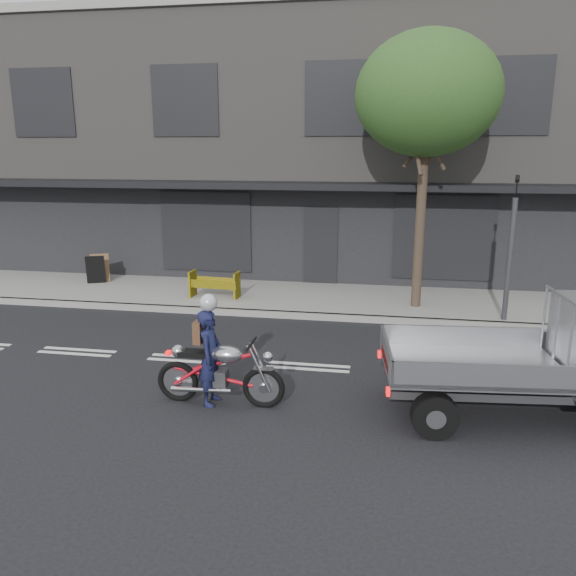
% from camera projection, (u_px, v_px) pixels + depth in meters
% --- Properties ---
extents(ground, '(80.00, 80.00, 0.00)m').
position_uv_depth(ground, '(308.00, 367.00, 10.75)').
color(ground, black).
rests_on(ground, ground).
extents(sidewalk, '(32.00, 3.20, 0.15)m').
position_uv_depth(sidewalk, '(332.00, 300.00, 15.23)').
color(sidewalk, gray).
rests_on(sidewalk, ground).
extents(kerb, '(32.00, 0.20, 0.15)m').
position_uv_depth(kerb, '(325.00, 317.00, 13.70)').
color(kerb, gray).
rests_on(kerb, ground).
extents(building_main, '(26.00, 10.00, 8.00)m').
position_uv_depth(building_main, '(351.00, 150.00, 20.58)').
color(building_main, slate).
rests_on(building_main, ground).
extents(street_tree, '(3.40, 3.40, 6.74)m').
position_uv_depth(street_tree, '(427.00, 95.00, 13.12)').
color(street_tree, '#382B21').
rests_on(street_tree, ground).
extents(traffic_light_pole, '(0.12, 0.12, 3.50)m').
position_uv_depth(traffic_light_pole, '(510.00, 257.00, 12.86)').
color(traffic_light_pole, '#2D2D30').
rests_on(traffic_light_pole, ground).
extents(motorcycle, '(2.15, 0.62, 1.11)m').
position_uv_depth(motorcycle, '(220.00, 371.00, 9.09)').
color(motorcycle, black).
rests_on(motorcycle, ground).
extents(rider, '(0.38, 0.58, 1.59)m').
position_uv_depth(rider, '(210.00, 357.00, 9.06)').
color(rider, '#15183B').
rests_on(rider, ground).
extents(construction_barrier, '(1.37, 0.65, 0.75)m').
position_uv_depth(construction_barrier, '(212.00, 286.00, 14.90)').
color(construction_barrier, yellow).
rests_on(construction_barrier, sidewalk).
extents(sandwich_board, '(0.63, 0.54, 0.85)m').
position_uv_depth(sandwich_board, '(96.00, 270.00, 16.61)').
color(sandwich_board, black).
rests_on(sandwich_board, sidewalk).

